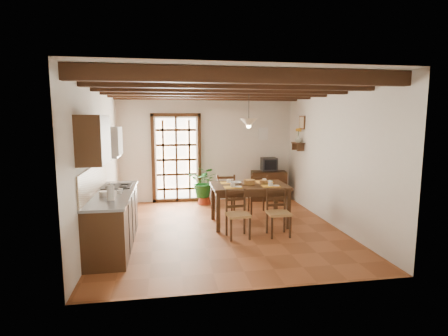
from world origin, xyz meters
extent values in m
plane|color=brown|center=(0.00, 0.00, 0.00)|extent=(5.00, 5.00, 0.00)
cube|color=silver|center=(0.00, 2.50, 1.40)|extent=(4.50, 0.02, 2.80)
cube|color=silver|center=(0.00, -2.50, 1.40)|extent=(4.50, 0.02, 2.80)
cube|color=silver|center=(-2.25, 0.00, 1.40)|extent=(0.02, 5.00, 2.80)
cube|color=silver|center=(2.25, 0.00, 1.40)|extent=(0.02, 5.00, 2.80)
cube|color=white|center=(0.00, 0.00, 2.80)|extent=(4.50, 5.00, 0.02)
cube|color=black|center=(0.00, -2.10, 2.69)|extent=(4.50, 0.14, 0.20)
cube|color=black|center=(0.00, -1.26, 2.69)|extent=(4.50, 0.14, 0.20)
cube|color=black|center=(0.00, -0.42, 2.69)|extent=(4.50, 0.14, 0.20)
cube|color=black|center=(0.00, 0.42, 2.69)|extent=(4.50, 0.14, 0.20)
cube|color=black|center=(0.00, 1.26, 2.69)|extent=(4.50, 0.14, 0.20)
cube|color=black|center=(0.00, 2.10, 2.69)|extent=(4.50, 0.14, 0.20)
cube|color=white|center=(-0.80, 2.49, 1.10)|extent=(1.01, 0.02, 2.11)
cube|color=#341F10|center=(-0.80, 2.44, 2.24)|extent=(1.26, 0.10, 0.08)
cube|color=#341F10|center=(-1.39, 2.44, 1.10)|extent=(0.08, 0.10, 2.28)
cube|color=#341F10|center=(-0.21, 2.44, 1.10)|extent=(0.08, 0.10, 2.28)
cube|color=#341F10|center=(-0.80, 2.42, 1.10)|extent=(1.01, 0.03, 2.02)
cube|color=#341F10|center=(-1.95, -0.60, 0.44)|extent=(0.60, 2.20, 0.88)
cube|color=slate|center=(-1.95, -0.60, 0.90)|extent=(0.64, 2.25, 0.04)
cube|color=tan|center=(-2.23, -0.60, 1.13)|extent=(0.02, 2.20, 0.50)
cube|color=#341F10|center=(-2.08, -1.30, 1.85)|extent=(0.35, 0.80, 0.70)
cube|color=white|center=(-2.05, -0.05, 1.75)|extent=(0.38, 0.60, 0.50)
cube|color=silver|center=(-2.05, -0.05, 1.48)|extent=(0.32, 0.55, 0.04)
cube|color=black|center=(-1.95, -0.05, 0.93)|extent=(0.50, 0.55, 0.02)
cylinder|color=white|center=(-1.90, -1.15, 1.03)|extent=(0.11, 0.11, 0.24)
cylinder|color=silver|center=(-2.05, -0.85, 0.95)|extent=(0.14, 0.14, 0.10)
cube|color=#392212|center=(0.59, 0.24, 0.80)|extent=(1.53, 1.00, 0.05)
cube|color=#392212|center=(0.59, 0.24, 0.72)|extent=(1.38, 0.90, 0.11)
cube|color=#392212|center=(1.29, 0.65, 0.38)|extent=(0.08, 0.08, 0.77)
cube|color=#392212|center=(-0.10, 0.67, 0.38)|extent=(0.08, 0.08, 0.77)
cube|color=#392212|center=(1.28, -0.20, 0.38)|extent=(0.08, 0.08, 0.77)
cube|color=#392212|center=(-0.11, -0.17, 0.38)|extent=(0.08, 0.08, 0.77)
cube|color=#A17744|center=(0.20, -0.55, 0.43)|extent=(0.43, 0.41, 0.05)
cube|color=#341F10|center=(0.19, -0.39, 0.65)|extent=(0.40, 0.07, 0.44)
cube|color=#341F10|center=(0.20, -0.55, 0.21)|extent=(0.41, 0.39, 0.43)
cube|color=#A17744|center=(0.96, -0.56, 0.43)|extent=(0.40, 0.38, 0.05)
cube|color=#341F10|center=(0.96, -0.40, 0.64)|extent=(0.40, 0.03, 0.44)
cube|color=#341F10|center=(0.96, -0.56, 0.21)|extent=(0.38, 0.36, 0.43)
cube|color=#A17744|center=(0.22, 1.03, 0.46)|extent=(0.44, 0.42, 0.05)
cube|color=#341F10|center=(0.22, 0.86, 0.70)|extent=(0.43, 0.05, 0.47)
cube|color=#341F10|center=(0.22, 1.03, 0.23)|extent=(0.42, 0.40, 0.46)
cube|color=#A17744|center=(0.98, 1.02, 0.44)|extent=(0.43, 0.41, 0.05)
cube|color=#341F10|center=(0.97, 0.85, 0.67)|extent=(0.42, 0.06, 0.45)
cube|color=#341F10|center=(0.98, 1.02, 0.22)|extent=(0.41, 0.39, 0.44)
cube|color=gold|center=(0.21, 0.00, 0.90)|extent=(0.35, 0.26, 0.01)
cube|color=gold|center=(0.97, 0.00, 0.90)|extent=(0.35, 0.26, 0.01)
cube|color=gold|center=(0.21, 0.48, 0.90)|extent=(0.35, 0.26, 0.01)
cube|color=gold|center=(0.97, 0.48, 0.90)|extent=(0.35, 0.26, 0.01)
cylinder|color=olive|center=(0.59, 0.24, 0.94)|extent=(0.24, 0.24, 0.10)
imported|color=white|center=(0.32, 0.30, 0.85)|extent=(0.27, 0.27, 0.05)
cube|color=#341F10|center=(1.60, 2.23, 0.39)|extent=(0.96, 0.53, 0.77)
cube|color=black|center=(1.60, 2.23, 0.96)|extent=(0.41, 0.38, 0.34)
cube|color=black|center=(1.60, 2.05, 0.96)|extent=(0.32, 0.04, 0.25)
cube|color=white|center=(1.50, 2.48, 1.75)|extent=(0.25, 0.03, 0.32)
cone|color=maroon|center=(-0.13, 2.05, 0.11)|extent=(0.34, 0.34, 0.21)
imported|color=#144C19|center=(-0.13, 2.05, 0.57)|extent=(2.30, 2.17, 2.02)
cube|color=#341F10|center=(2.14, 1.60, 1.55)|extent=(0.20, 0.42, 0.03)
cube|color=#341F10|center=(2.14, 1.43, 1.46)|extent=(0.18, 0.03, 0.18)
cube|color=#341F10|center=(2.14, 1.77, 1.46)|extent=(0.18, 0.03, 0.18)
imported|color=#B2BFB2|center=(2.14, 1.60, 1.65)|extent=(0.15, 0.15, 0.15)
sphere|color=gold|center=(2.14, 1.60, 1.86)|extent=(0.14, 0.14, 0.14)
cylinder|color=#144C19|center=(2.14, 1.60, 1.71)|extent=(0.01, 0.01, 0.28)
cube|color=brown|center=(2.23, 1.60, 2.05)|extent=(0.03, 0.32, 0.32)
cube|color=#C3B292|center=(2.21, 1.60, 2.05)|extent=(0.01, 0.26, 0.26)
cylinder|color=black|center=(0.59, 0.34, 2.45)|extent=(0.01, 0.01, 0.70)
cone|color=beige|center=(0.59, 0.34, 2.08)|extent=(0.36, 0.36, 0.14)
sphere|color=#FFD88C|center=(0.59, 0.34, 2.00)|extent=(0.09, 0.09, 0.09)
camera|label=1|loc=(-1.05, -6.54, 2.15)|focal=28.00mm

